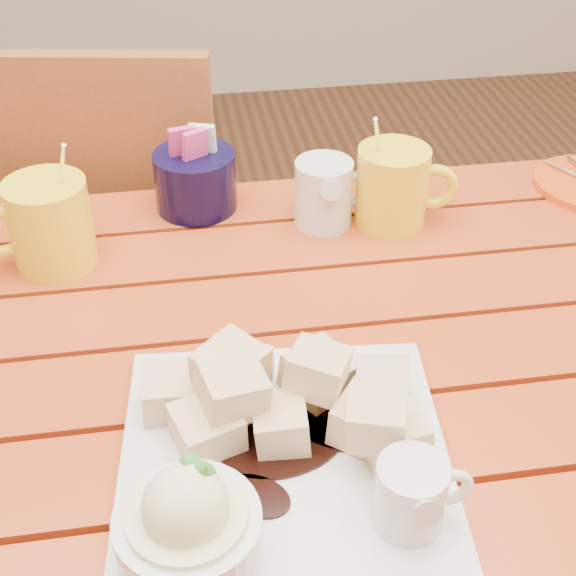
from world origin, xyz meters
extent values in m
cube|color=#A84215|center=(0.00, -0.23, 0.73)|extent=(1.20, 0.11, 0.03)
cube|color=#A84215|center=(0.00, -0.11, 0.73)|extent=(1.20, 0.11, 0.03)
cube|color=#A84215|center=(0.00, 0.00, 0.73)|extent=(1.20, 0.11, 0.03)
cube|color=#A84215|center=(0.00, 0.11, 0.73)|extent=(1.20, 0.11, 0.03)
cube|color=#A84215|center=(0.00, 0.23, 0.73)|extent=(1.20, 0.11, 0.03)
cube|color=#A84215|center=(0.00, 0.34, 0.73)|extent=(1.20, 0.11, 0.03)
cube|color=#A84215|center=(0.00, 0.36, 0.68)|extent=(1.12, 0.04, 0.08)
cylinder|color=#A84215|center=(0.55, 0.35, 0.36)|extent=(0.06, 0.06, 0.72)
cube|color=white|center=(0.02, -0.13, 0.76)|extent=(0.32, 0.32, 0.02)
cube|color=#C4833B|center=(0.06, -0.08, 0.82)|extent=(0.07, 0.07, 0.04)
cube|color=#C4833B|center=(0.12, -0.14, 0.79)|extent=(0.06, 0.06, 0.04)
cube|color=#C4833B|center=(0.10, -0.12, 0.79)|extent=(0.07, 0.07, 0.04)
cube|color=#C4833B|center=(0.12, -0.08, 0.79)|extent=(0.06, 0.06, 0.04)
cube|color=#C4833B|center=(-0.07, -0.06, 0.79)|extent=(0.05, 0.05, 0.04)
cube|color=#C4833B|center=(-0.04, -0.11, 0.79)|extent=(0.07, 0.07, 0.04)
cube|color=#C4833B|center=(0.00, -0.05, 0.79)|extent=(0.07, 0.07, 0.04)
cube|color=#C4833B|center=(-0.01, -0.07, 0.82)|extent=(0.07, 0.07, 0.04)
cube|color=#C4833B|center=(0.07, -0.05, 0.79)|extent=(0.07, 0.07, 0.04)
cube|color=#C4833B|center=(0.02, -0.11, 0.79)|extent=(0.06, 0.06, 0.04)
cube|color=#C4833B|center=(0.10, -0.15, 0.82)|extent=(0.07, 0.07, 0.04)
cube|color=#C4833B|center=(-0.02, -0.10, 0.82)|extent=(0.06, 0.06, 0.04)
cylinder|color=white|center=(-0.06, -0.22, 0.79)|extent=(0.11, 0.11, 0.05)
cylinder|color=#FFF3BB|center=(-0.06, -0.22, 0.80)|extent=(0.09, 0.09, 0.03)
sphere|color=#FFF3BB|center=(-0.06, -0.22, 0.82)|extent=(0.07, 0.07, 0.07)
cone|color=green|center=(-0.05, -0.21, 0.85)|extent=(0.04, 0.04, 0.03)
cone|color=green|center=(-0.06, -0.20, 0.85)|extent=(0.03, 0.03, 0.03)
cylinder|color=white|center=(0.11, -0.21, 0.80)|extent=(0.06, 0.06, 0.06)
cylinder|color=black|center=(0.11, -0.21, 0.82)|extent=(0.05, 0.05, 0.01)
cone|color=white|center=(0.11, -0.24, 0.82)|extent=(0.02, 0.02, 0.03)
torus|color=white|center=(0.15, -0.21, 0.80)|extent=(0.04, 0.01, 0.04)
cylinder|color=yellow|center=(-0.20, 0.23, 0.80)|extent=(0.10, 0.10, 0.11)
cylinder|color=black|center=(-0.20, 0.23, 0.85)|extent=(0.08, 0.08, 0.01)
torus|color=yellow|center=(-0.25, 0.22, 0.80)|extent=(0.07, 0.03, 0.07)
cylinder|color=silver|center=(-0.18, 0.25, 0.84)|extent=(0.04, 0.06, 0.14)
cylinder|color=yellow|center=(0.23, 0.26, 0.80)|extent=(0.09, 0.09, 0.10)
cylinder|color=black|center=(0.23, 0.26, 0.84)|extent=(0.08, 0.08, 0.01)
torus|color=yellow|center=(0.28, 0.25, 0.80)|extent=(0.07, 0.03, 0.06)
cylinder|color=silver|center=(0.21, 0.27, 0.84)|extent=(0.04, 0.05, 0.13)
cylinder|color=white|center=(0.14, 0.27, 0.79)|extent=(0.07, 0.07, 0.09)
cylinder|color=white|center=(0.14, 0.27, 0.83)|extent=(0.06, 0.06, 0.01)
cone|color=white|center=(0.14, 0.24, 0.82)|extent=(0.03, 0.03, 0.03)
torus|color=white|center=(0.18, 0.27, 0.80)|extent=(0.05, 0.01, 0.05)
cylinder|color=black|center=(-0.02, 0.34, 0.79)|extent=(0.11, 0.11, 0.08)
cube|color=#E23D8C|center=(-0.04, 0.34, 0.84)|extent=(0.04, 0.02, 0.05)
cube|color=white|center=(-0.01, 0.34, 0.84)|extent=(0.04, 0.03, 0.05)
cube|color=#E23D8C|center=(-0.02, 0.33, 0.84)|extent=(0.04, 0.03, 0.05)
cube|color=brown|center=(-0.17, 0.67, 0.45)|extent=(0.50, 0.50, 0.03)
cylinder|color=brown|center=(0.05, 0.83, 0.22)|extent=(0.04, 0.04, 0.44)
cylinder|color=brown|center=(-0.32, 0.89, 0.22)|extent=(0.04, 0.04, 0.44)
cylinder|color=brown|center=(-0.02, 0.46, 0.22)|extent=(0.04, 0.04, 0.44)
cylinder|color=brown|center=(-0.38, 0.52, 0.22)|extent=(0.04, 0.04, 0.44)
cube|color=brown|center=(-0.20, 0.48, 0.69)|extent=(0.43, 0.11, 0.46)
camera|label=1|loc=(-0.05, -0.61, 1.31)|focal=50.00mm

